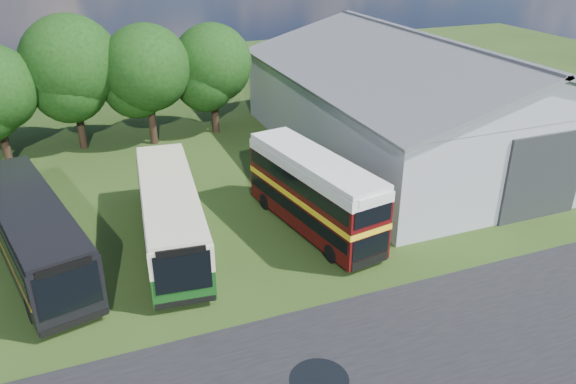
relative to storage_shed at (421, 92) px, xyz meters
name	(u,v)px	position (x,y,z in m)	size (l,w,h in m)	color
ground	(322,321)	(-15.00, -15.98, -4.17)	(120.00, 120.00, 0.00)	#213611
asphalt_road	(424,349)	(-12.00, -18.98, -4.17)	(60.00, 8.00, 0.02)	black
puddle	(319,380)	(-16.50, -18.98, -4.17)	(2.20, 2.20, 0.01)	black
storage_shed	(421,92)	(0.00, 0.00, 0.00)	(18.80, 24.80, 8.15)	gray
tree_mid	(70,64)	(-23.00, 8.82, 2.02)	(6.80, 6.80, 9.60)	black
tree_right_a	(146,68)	(-18.00, 7.82, 1.52)	(6.26, 6.26, 8.83)	black
tree_right_b	(212,63)	(-13.00, 8.62, 1.27)	(5.98, 5.98, 8.45)	black
shrub_front	(370,231)	(-9.40, -9.98, -4.17)	(1.70, 1.70, 1.70)	#194714
shrub_mid	(353,215)	(-9.40, -7.98, -4.17)	(1.60, 1.60, 1.60)	#194714
shrub_back	(337,200)	(-9.40, -5.98, -4.17)	(1.80, 1.80, 1.80)	#194714
bus_green_single	(170,213)	(-19.54, -7.39, -2.42)	(3.91, 12.09, 3.27)	black
bus_maroon_double	(314,194)	(-12.16, -8.58, -2.07)	(4.09, 10.03, 4.19)	black
bus_dark_single	(33,232)	(-25.99, -7.01, -2.35)	(5.68, 12.71, 3.41)	black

